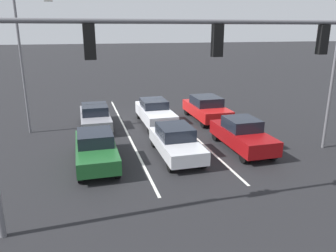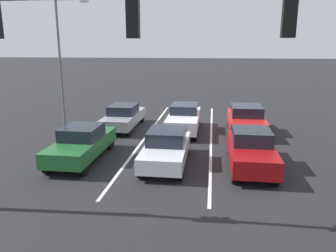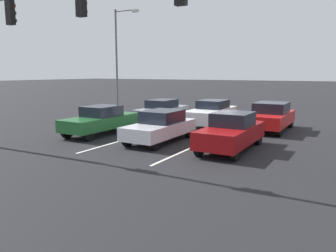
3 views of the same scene
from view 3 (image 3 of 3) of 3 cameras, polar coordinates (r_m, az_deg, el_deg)
The scene contains 11 objects.
ground_plane at distance 22.14m, azimuth 8.58°, elevation 0.66°, with size 240.00×240.00×0.00m, color black.
lane_stripe_left_divider at distance 19.21m, azimuth 10.88°, elevation -0.70°, with size 0.12×16.98×0.01m, color silver.
lane_stripe_center_divider at distance 20.66m, azimuth 1.35°, elevation 0.16°, with size 0.12×16.98×0.01m, color silver.
car_silver_midlane_front at distance 15.66m, azimuth -1.28°, elevation -0.01°, with size 1.73×4.34×1.49m.
car_maroon_leftlane_front at distance 14.21m, azimuth 11.01°, elevation -0.96°, with size 1.73×4.43×1.61m.
car_darkgreen_rightlane_front at distance 17.92m, azimuth -11.59°, elevation 1.06°, with size 1.74×4.62×1.52m.
car_gray_rightlane_second at distance 22.47m, azimuth -1.03°, elevation 2.79°, with size 1.73×4.70×1.46m.
car_white_midlane_second at distance 20.50m, azimuth 7.51°, elevation 2.28°, with size 1.73×4.78×1.58m.
car_red_leftlane_second at distance 19.58m, azimuth 17.45°, elevation 1.63°, with size 1.94×4.50×1.60m.
traffic_signal_gantry at distance 13.54m, azimuth -21.84°, elevation 15.91°, with size 12.96×0.37×6.50m.
street_lamp_right_shoulder at distance 24.37m, azimuth -8.53°, elevation 11.98°, with size 2.02×0.24×7.70m.
Camera 3 is at (-7.97, 20.39, 3.28)m, focal length 35.00 mm.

